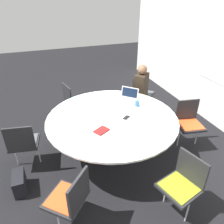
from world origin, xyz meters
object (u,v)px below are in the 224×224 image
handbag (19,183)px  cell_phone (126,117)px  chair_3 (70,197)px  chair_4 (183,182)px  chair_1 (73,99)px  person_0 (142,87)px  chair_2 (23,142)px  chair_5 (189,120)px  spiral_notebook (102,131)px  coffee_cup (137,104)px  laptop (128,97)px  chair_0 (141,91)px

handbag → cell_phone: bearing=97.0°
chair_3 → chair_4: same height
chair_1 → chair_4: same height
chair_3 → chair_4: (0.25, 1.36, 0.00)m
chair_3 → chair_4: bearing=-58.3°
chair_1 → person_0: (0.33, 1.45, 0.20)m
chair_1 → cell_phone: chair_1 is taller
chair_2 → chair_5: size_ratio=1.00×
chair_3 → spiral_notebook: 1.04m
spiral_notebook → coffee_cup: coffee_cup is taller
chair_5 → laptop: laptop is taller
chair_1 → chair_4: size_ratio=1.00×
chair_0 → spiral_notebook: 2.16m
chair_4 → laptop: 1.88m
chair_0 → chair_5: size_ratio=1.00×
spiral_notebook → handbag: size_ratio=0.71×
chair_5 → cell_phone: (-0.09, -1.20, 0.25)m
laptop → spiral_notebook: (0.82, -0.78, -0.04)m
chair_0 → chair_2: (1.09, -2.58, 0.00)m
chair_1 → handbag: (1.67, -1.14, -0.37)m
cell_phone → spiral_notebook: bearing=-65.5°
chair_0 → chair_3: same height
chair_5 → person_0: person_0 is taller
chair_0 → spiral_notebook: size_ratio=3.32×
chair_4 → cell_phone: bearing=-5.2°
chair_4 → handbag: chair_4 is taller
cell_phone → chair_4: bearing=10.6°
laptop → handbag: 2.30m
person_0 → handbag: size_ratio=3.34×
cell_phone → handbag: cell_phone is taller
chair_1 → laptop: 1.28m
coffee_cup → chair_3: bearing=-48.0°
chair_2 → spiral_notebook: (0.49, 1.14, 0.26)m
chair_0 → coffee_cup: coffee_cup is taller
spiral_notebook → coffee_cup: 0.98m
chair_4 → chair_5: same height
handbag → chair_2: bearing=166.0°
chair_0 → chair_3: 3.14m
chair_2 → chair_1: bearing=59.2°
chair_5 → chair_1: bearing=-30.8°
spiral_notebook → cell_phone: bearing=114.5°
chair_3 → handbag: bearing=80.5°
chair_5 → laptop: 1.17m
chair_1 → cell_phone: bearing=9.4°
spiral_notebook → cell_phone: spiral_notebook is taller
chair_2 → handbag: 0.61m
coffee_cup → chair_1: bearing=-140.8°
chair_0 → chair_1: (-0.10, -1.56, 0.00)m
chair_5 → spiral_notebook: (0.14, -1.69, 0.26)m
chair_5 → laptop: size_ratio=2.06×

